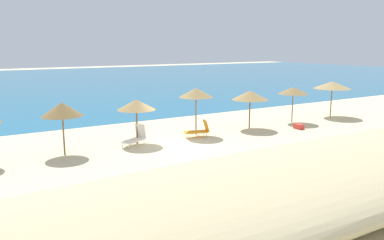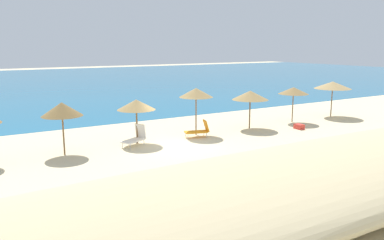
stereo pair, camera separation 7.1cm
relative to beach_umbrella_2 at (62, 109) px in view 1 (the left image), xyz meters
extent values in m
plane|color=beige|center=(5.49, -1.36, -2.25)|extent=(160.00, 160.00, 0.00)
cube|color=#1E6B93|center=(5.49, 39.24, -2.24)|extent=(160.00, 66.65, 0.01)
ellipsoid|color=#C9B586|center=(8.06, -10.44, -1.42)|extent=(54.98, 6.82, 1.65)
cylinder|color=brown|center=(0.00, 0.00, -1.21)|extent=(0.08, 0.08, 2.07)
cone|color=olive|center=(0.00, 0.00, 0.01)|extent=(1.97, 1.97, 0.67)
cylinder|color=brown|center=(3.95, 0.24, -1.25)|extent=(0.09, 0.09, 2.01)
cone|color=#9E7F4C|center=(3.95, 0.24, -0.11)|extent=(2.07, 2.07, 0.56)
cylinder|color=brown|center=(7.80, 0.35, -1.04)|extent=(0.07, 0.07, 2.41)
cone|color=#9E7F4C|center=(7.80, 0.35, 0.28)|extent=(2.00, 2.00, 0.54)
cylinder|color=brown|center=(11.67, 0.08, -1.24)|extent=(0.08, 0.08, 2.01)
cone|color=#9E7F4C|center=(11.67, 0.08, -0.09)|extent=(2.31, 2.31, 0.58)
cylinder|color=brown|center=(15.55, 0.16, -1.19)|extent=(0.07, 0.07, 2.12)
cone|color=olive|center=(15.55, 0.16, -0.04)|extent=(2.05, 2.05, 0.47)
cylinder|color=brown|center=(19.67, 0.26, -1.12)|extent=(0.07, 0.07, 2.25)
cone|color=tan|center=(19.67, 0.26, 0.12)|extent=(2.69, 2.69, 0.53)
cube|color=orange|center=(7.40, -0.30, -1.92)|extent=(1.42, 0.93, 0.07)
cube|color=orange|center=(7.99, -0.46, -1.58)|extent=(0.41, 0.65, 0.66)
cylinder|color=silver|center=(6.94, 0.10, -2.10)|extent=(0.04, 0.04, 0.30)
cylinder|color=silver|center=(6.80, -0.39, -2.10)|extent=(0.04, 0.04, 0.30)
cylinder|color=silver|center=(8.00, -0.20, -2.10)|extent=(0.04, 0.04, 0.30)
cylinder|color=silver|center=(7.86, -0.69, -2.10)|extent=(0.04, 0.04, 0.30)
cube|color=white|center=(3.52, -0.22, -1.95)|extent=(1.48, 1.18, 0.07)
cube|color=white|center=(4.08, 0.07, -1.55)|extent=(0.46, 0.65, 0.80)
cylinder|color=silver|center=(2.89, -0.24, -2.12)|extent=(0.04, 0.04, 0.26)
cylinder|color=silver|center=(3.15, -0.72, -2.12)|extent=(0.04, 0.04, 0.26)
cylinder|color=silver|center=(3.90, 0.29, -2.12)|extent=(0.04, 0.04, 0.26)
cylinder|color=silver|center=(4.15, -0.19, -2.12)|extent=(0.04, 0.04, 0.26)
cube|color=red|center=(14.29, -1.71, -2.09)|extent=(0.47, 0.61, 0.31)
camera|label=1|loc=(-4.23, -18.97, 3.03)|focal=36.42mm
camera|label=2|loc=(-4.17, -19.01, 3.03)|focal=36.42mm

